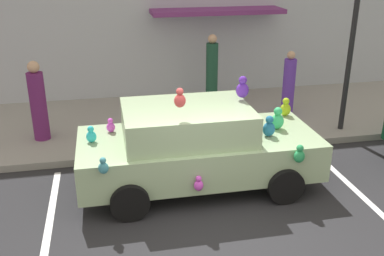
# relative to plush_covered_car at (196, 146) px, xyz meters

# --- Properties ---
(ground_plane) EXTENTS (60.00, 60.00, 0.00)m
(ground_plane) POSITION_rel_plush_covered_car_xyz_m (-0.05, -1.80, -0.80)
(ground_plane) COLOR #262628
(sidewalk) EXTENTS (24.00, 4.00, 0.15)m
(sidewalk) POSITION_rel_plush_covered_car_xyz_m (-0.05, 3.20, -0.72)
(sidewalk) COLOR gray
(sidewalk) RESTS_ON ground
(parking_stripe_front) EXTENTS (0.12, 3.60, 0.01)m
(parking_stripe_front) POSITION_rel_plush_covered_car_xyz_m (2.83, -0.80, -0.79)
(parking_stripe_front) COLOR silver
(parking_stripe_front) RESTS_ON ground
(parking_stripe_rear) EXTENTS (0.12, 3.60, 0.01)m
(parking_stripe_rear) POSITION_rel_plush_covered_car_xyz_m (-2.58, -0.80, -0.79)
(parking_stripe_rear) COLOR silver
(parking_stripe_rear) RESTS_ON ground
(plush_covered_car) EXTENTS (4.29, 2.10, 2.08)m
(plush_covered_car) POSITION_rel_plush_covered_car_xyz_m (0.00, 0.00, 0.00)
(plush_covered_car) COLOR #9BB688
(plush_covered_car) RESTS_ON ground
(teddy_bear_on_sidewalk) EXTENTS (0.42, 0.35, 0.81)m
(teddy_bear_on_sidewalk) POSITION_rel_plush_covered_car_xyz_m (-0.69, 1.74, -0.27)
(teddy_bear_on_sidewalk) COLOR brown
(teddy_bear_on_sidewalk) RESTS_ON sidewalk
(street_lamp_post) EXTENTS (0.28, 0.28, 3.75)m
(street_lamp_post) POSITION_rel_plush_covered_car_xyz_m (3.87, 1.70, 1.66)
(street_lamp_post) COLOR black
(street_lamp_post) RESTS_ON sidewalk
(pedestrian_near_shopfront) EXTENTS (0.31, 0.31, 1.62)m
(pedestrian_near_shopfront) POSITION_rel_plush_covered_car_xyz_m (3.04, 2.98, 0.11)
(pedestrian_near_shopfront) COLOR #6036AF
(pedestrian_near_shopfront) RESTS_ON sidewalk
(pedestrian_walking_past) EXTENTS (0.32, 0.32, 1.91)m
(pedestrian_walking_past) POSITION_rel_plush_covered_car_xyz_m (1.29, 4.06, 0.26)
(pedestrian_walking_past) COLOR #1D4733
(pedestrian_walking_past) RESTS_ON sidewalk
(pedestrian_by_lamp) EXTENTS (0.35, 0.35, 1.77)m
(pedestrian_by_lamp) POSITION_rel_plush_covered_car_xyz_m (-2.99, 2.47, 0.18)
(pedestrian_by_lamp) COLOR #63205C
(pedestrian_by_lamp) RESTS_ON sidewalk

